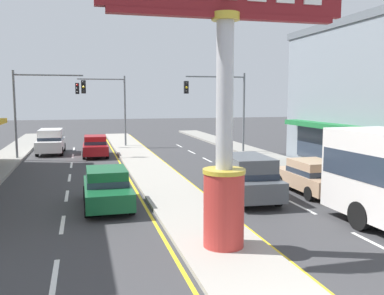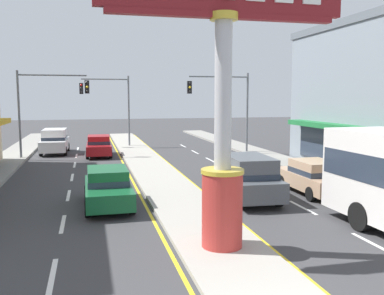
{
  "view_description": "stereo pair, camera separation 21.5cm",
  "coord_description": "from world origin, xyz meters",
  "px_view_note": "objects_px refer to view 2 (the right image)",
  "views": [
    {
      "loc": [
        -3.81,
        -5.64,
        4.38
      ],
      "look_at": [
        -0.07,
        8.74,
        2.6
      ],
      "focal_mm": 39.48,
      "sensor_mm": 36.0,
      "label": 1
    },
    {
      "loc": [
        -3.6,
        -5.69,
        4.38
      ],
      "look_at": [
        -0.07,
        8.74,
        2.6
      ],
      "focal_mm": 39.48,
      "sensor_mm": 36.0,
      "label": 2
    }
  ],
  "objects_px": {
    "traffic_light_right_side": "(226,99)",
    "suv_kerb_right": "(55,141)",
    "suv_near_left_lane": "(248,177)",
    "traffic_light_median_far": "(111,99)",
    "district_sign": "(223,98)",
    "pedestrian_near_kerb": "(369,168)",
    "sedan_mid_left_lane": "(99,146)",
    "traffic_light_left_side": "(45,99)",
    "sedan_far_left_oncoming": "(108,187)",
    "sedan_near_right_lane": "(313,177)"
  },
  "relations": [
    {
      "from": "sedan_near_right_lane",
      "to": "sedan_far_left_oncoming",
      "type": "relative_size",
      "value": 1.0
    },
    {
      "from": "sedan_near_right_lane",
      "to": "pedestrian_near_kerb",
      "type": "xyz_separation_m",
      "value": [
        2.69,
        -0.29,
        0.36
      ]
    },
    {
      "from": "traffic_light_median_far",
      "to": "sedan_far_left_oncoming",
      "type": "xyz_separation_m",
      "value": [
        -1.25,
        -20.21,
        -3.41
      ]
    },
    {
      "from": "suv_near_left_lane",
      "to": "sedan_mid_left_lane",
      "type": "distance_m",
      "value": 16.31
    },
    {
      "from": "traffic_light_left_side",
      "to": "sedan_far_left_oncoming",
      "type": "distance_m",
      "value": 15.07
    },
    {
      "from": "traffic_light_right_side",
      "to": "traffic_light_median_far",
      "type": "height_order",
      "value": "same"
    },
    {
      "from": "sedan_far_left_oncoming",
      "to": "sedan_mid_left_lane",
      "type": "bearing_deg",
      "value": 89.99
    },
    {
      "from": "suv_kerb_right",
      "to": "sedan_near_right_lane",
      "type": "bearing_deg",
      "value": -54.26
    },
    {
      "from": "sedan_near_right_lane",
      "to": "traffic_light_right_side",
      "type": "bearing_deg",
      "value": 88.8
    },
    {
      "from": "sedan_far_left_oncoming",
      "to": "suv_kerb_right",
      "type": "relative_size",
      "value": 0.93
    },
    {
      "from": "traffic_light_median_far",
      "to": "sedan_far_left_oncoming",
      "type": "height_order",
      "value": "traffic_light_median_far"
    },
    {
      "from": "sedan_far_left_oncoming",
      "to": "traffic_light_left_side",
      "type": "bearing_deg",
      "value": 104.15
    },
    {
      "from": "district_sign",
      "to": "traffic_light_median_far",
      "type": "bearing_deg",
      "value": 93.7
    },
    {
      "from": "suv_kerb_right",
      "to": "sedan_far_left_oncoming",
      "type": "bearing_deg",
      "value": -79.26
    },
    {
      "from": "district_sign",
      "to": "sedan_near_right_lane",
      "type": "xyz_separation_m",
      "value": [
        6.24,
        5.9,
        -3.57
      ]
    },
    {
      "from": "sedan_mid_left_lane",
      "to": "suv_kerb_right",
      "type": "height_order",
      "value": "suv_kerb_right"
    },
    {
      "from": "suv_kerb_right",
      "to": "pedestrian_near_kerb",
      "type": "bearing_deg",
      "value": -49.28
    },
    {
      "from": "sedan_near_right_lane",
      "to": "sedan_mid_left_lane",
      "type": "bearing_deg",
      "value": 121.65
    },
    {
      "from": "traffic_light_right_side",
      "to": "sedan_mid_left_lane",
      "type": "distance_m",
      "value": 10.15
    },
    {
      "from": "traffic_light_right_side",
      "to": "sedan_mid_left_lane",
      "type": "xyz_separation_m",
      "value": [
        -9.46,
        1.28,
        -3.46
      ]
    },
    {
      "from": "traffic_light_median_far",
      "to": "sedan_mid_left_lane",
      "type": "xyz_separation_m",
      "value": [
        -1.25,
        -5.27,
        -3.41
      ]
    },
    {
      "from": "district_sign",
      "to": "suv_near_left_lane",
      "type": "height_order",
      "value": "district_sign"
    },
    {
      "from": "traffic_light_median_far",
      "to": "pedestrian_near_kerb",
      "type": "bearing_deg",
      "value": -62.55
    },
    {
      "from": "pedestrian_near_kerb",
      "to": "district_sign",
      "type": "bearing_deg",
      "value": -147.87
    },
    {
      "from": "sedan_near_right_lane",
      "to": "pedestrian_near_kerb",
      "type": "distance_m",
      "value": 2.73
    },
    {
      "from": "traffic_light_left_side",
      "to": "pedestrian_near_kerb",
      "type": "distance_m",
      "value": 21.38
    },
    {
      "from": "traffic_light_median_far",
      "to": "suv_kerb_right",
      "type": "relative_size",
      "value": 1.34
    },
    {
      "from": "suv_near_left_lane",
      "to": "traffic_light_median_far",
      "type": "bearing_deg",
      "value": 102.7
    },
    {
      "from": "sedan_near_right_lane",
      "to": "sedan_far_left_oncoming",
      "type": "height_order",
      "value": "same"
    },
    {
      "from": "traffic_light_right_side",
      "to": "suv_kerb_right",
      "type": "height_order",
      "value": "traffic_light_right_side"
    },
    {
      "from": "sedan_far_left_oncoming",
      "to": "suv_kerb_right",
      "type": "height_order",
      "value": "suv_kerb_right"
    },
    {
      "from": "suv_kerb_right",
      "to": "suv_near_left_lane",
      "type": "bearing_deg",
      "value": -62.58
    },
    {
      "from": "traffic_light_left_side",
      "to": "sedan_mid_left_lane",
      "type": "relative_size",
      "value": 1.43
    },
    {
      "from": "traffic_light_left_side",
      "to": "sedan_mid_left_lane",
      "type": "xyz_separation_m",
      "value": [
        3.59,
        0.73,
        -3.46
      ]
    },
    {
      "from": "suv_near_left_lane",
      "to": "district_sign",
      "type": "bearing_deg",
      "value": -117.82
    },
    {
      "from": "traffic_light_right_side",
      "to": "suv_kerb_right",
      "type": "bearing_deg",
      "value": 163.7
    },
    {
      "from": "traffic_light_left_side",
      "to": "traffic_light_right_side",
      "type": "distance_m",
      "value": 13.06
    },
    {
      "from": "pedestrian_near_kerb",
      "to": "traffic_light_left_side",
      "type": "bearing_deg",
      "value": 136.93
    },
    {
      "from": "suv_near_left_lane",
      "to": "sedan_near_right_lane",
      "type": "bearing_deg",
      "value": 5.85
    },
    {
      "from": "traffic_light_left_side",
      "to": "suv_near_left_lane",
      "type": "distance_m",
      "value": 17.61
    },
    {
      "from": "traffic_light_median_far",
      "to": "pedestrian_near_kerb",
      "type": "xyz_separation_m",
      "value": [
        10.62,
        -20.44,
        -3.05
      ]
    },
    {
      "from": "traffic_light_median_far",
      "to": "sedan_far_left_oncoming",
      "type": "relative_size",
      "value": 1.44
    },
    {
      "from": "traffic_light_left_side",
      "to": "traffic_light_right_side",
      "type": "bearing_deg",
      "value": -2.43
    },
    {
      "from": "sedan_near_right_lane",
      "to": "suv_kerb_right",
      "type": "relative_size",
      "value": 0.93
    },
    {
      "from": "suv_near_left_lane",
      "to": "sedan_far_left_oncoming",
      "type": "height_order",
      "value": "suv_near_left_lane"
    },
    {
      "from": "traffic_light_right_side",
      "to": "pedestrian_near_kerb",
      "type": "xyz_separation_m",
      "value": [
        2.41,
        -13.89,
        -3.1
      ]
    },
    {
      "from": "district_sign",
      "to": "pedestrian_near_kerb",
      "type": "bearing_deg",
      "value": 32.13
    },
    {
      "from": "sedan_near_right_lane",
      "to": "suv_near_left_lane",
      "type": "relative_size",
      "value": 0.92
    },
    {
      "from": "traffic_light_median_far",
      "to": "sedan_far_left_oncoming",
      "type": "distance_m",
      "value": 20.53
    },
    {
      "from": "sedan_mid_left_lane",
      "to": "district_sign",
      "type": "bearing_deg",
      "value": -81.96
    }
  ]
}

